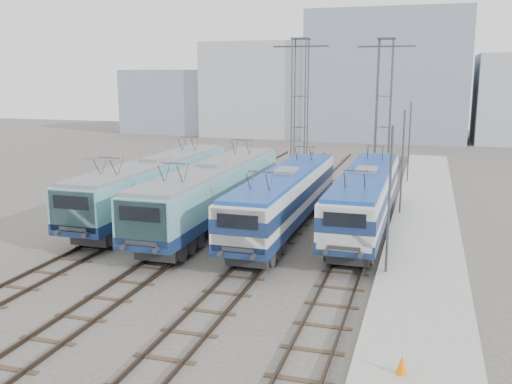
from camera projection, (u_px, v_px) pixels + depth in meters
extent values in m
plane|color=#514C47|center=(196.00, 273.00, 26.81)|extent=(160.00, 160.00, 0.00)
cube|color=#9E9E99|center=(424.00, 242.00, 31.39)|extent=(4.00, 70.00, 0.30)
cube|color=#15274F|center=(156.00, 196.00, 37.29)|extent=(2.91, 18.40, 0.61)
cube|color=#609DA7|center=(155.00, 177.00, 37.05)|extent=(2.86, 18.40, 1.84)
cube|color=#609DA7|center=(76.00, 210.00, 28.79)|extent=(2.63, 0.72, 2.09)
cube|color=slate|center=(155.00, 162.00, 36.84)|extent=(2.63, 17.67, 0.20)
cube|color=#262628|center=(106.00, 231.00, 31.70)|extent=(2.15, 3.68, 0.69)
cube|color=#262628|center=(193.00, 190.00, 43.20)|extent=(2.15, 3.68, 0.69)
cube|color=#15274F|center=(214.00, 204.00, 34.93)|extent=(2.95, 18.66, 0.62)
cube|color=#609DA7|center=(214.00, 184.00, 34.68)|extent=(2.90, 18.66, 1.87)
cube|color=#609DA7|center=(144.00, 222.00, 26.31)|extent=(2.67, 0.73, 2.11)
cube|color=slate|center=(213.00, 167.00, 34.47)|extent=(2.67, 17.91, 0.21)
cube|color=#262628|center=(171.00, 244.00, 29.26)|extent=(2.18, 3.73, 0.70)
cube|color=#262628|center=(245.00, 196.00, 40.92)|extent=(2.18, 3.73, 0.70)
cube|color=#15274F|center=(285.00, 210.00, 33.69)|extent=(2.78, 17.56, 0.59)
cube|color=silver|center=(285.00, 190.00, 33.45)|extent=(2.73, 17.56, 1.76)
cube|color=#15274F|center=(285.00, 191.00, 33.46)|extent=(2.77, 17.58, 0.68)
cube|color=silver|center=(240.00, 230.00, 25.58)|extent=(2.51, 0.68, 1.99)
cube|color=navy|center=(286.00, 174.00, 33.25)|extent=(2.51, 16.85, 0.20)
cube|color=#262628|center=(257.00, 250.00, 28.34)|extent=(2.05, 3.51, 0.66)
cube|color=#262628|center=(306.00, 201.00, 39.32)|extent=(2.05, 3.51, 0.66)
cube|color=#15274F|center=(365.00, 209.00, 33.95)|extent=(2.79, 17.60, 0.59)
cube|color=silver|center=(366.00, 189.00, 33.72)|extent=(2.74, 17.60, 1.76)
cube|color=#15274F|center=(366.00, 190.00, 33.73)|extent=(2.78, 17.62, 0.68)
cube|color=silver|center=(345.00, 228.00, 25.82)|extent=(2.52, 0.68, 2.00)
cube|color=navy|center=(366.00, 173.00, 33.52)|extent=(2.52, 16.90, 0.20)
cube|color=#262628|center=(352.00, 248.00, 28.60)|extent=(2.05, 3.52, 0.66)
cube|color=#262628|center=(374.00, 200.00, 39.60)|extent=(2.05, 3.52, 0.66)
cylinder|color=#3F4247|center=(291.00, 115.00, 45.88)|extent=(0.10, 0.10, 12.00)
cylinder|color=#3F4247|center=(305.00, 115.00, 45.56)|extent=(0.10, 0.10, 12.00)
cylinder|color=#3F4247|center=(295.00, 114.00, 46.91)|extent=(0.10, 0.10, 12.00)
cylinder|color=#3F4247|center=(308.00, 115.00, 46.59)|extent=(0.10, 0.10, 12.00)
cube|color=#3F4247|center=(301.00, 46.00, 45.15)|extent=(4.50, 0.12, 0.12)
cylinder|color=#3F4247|center=(376.00, 115.00, 45.91)|extent=(0.10, 0.10, 12.00)
cylinder|color=#3F4247|center=(390.00, 115.00, 45.59)|extent=(0.10, 0.10, 12.00)
cylinder|color=#3F4247|center=(377.00, 114.00, 46.94)|extent=(0.10, 0.10, 12.00)
cylinder|color=#3F4247|center=(391.00, 115.00, 46.62)|extent=(0.10, 0.10, 12.00)
cube|color=#3F4247|center=(386.00, 46.00, 45.18)|extent=(4.50, 0.12, 0.12)
cylinder|color=#3F4247|center=(389.00, 204.00, 25.54)|extent=(0.12, 0.12, 7.00)
cylinder|color=#3F4247|center=(402.00, 164.00, 36.79)|extent=(0.12, 0.12, 7.00)
cylinder|color=#3F4247|center=(409.00, 144.00, 48.05)|extent=(0.12, 0.12, 7.00)
cone|color=orange|center=(402.00, 365.00, 17.13)|extent=(0.35, 0.35, 0.61)
cube|color=#A7B0BB|center=(267.00, 90.00, 87.51)|extent=(18.00, 12.00, 14.00)
cube|color=#828DA1|center=(388.00, 76.00, 82.00)|extent=(22.00, 14.00, 18.00)
cube|color=#828DA1|center=(172.00, 101.00, 92.46)|extent=(14.00, 10.00, 10.00)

